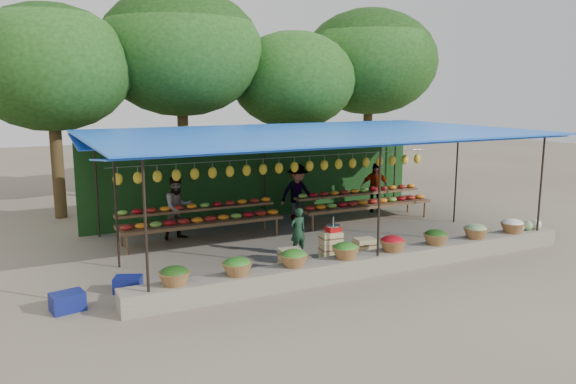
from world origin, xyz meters
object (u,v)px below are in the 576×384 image
crate_counter (330,252)px  weighing_scale (333,228)px  blue_crate_front (67,302)px  blue_crate_back (128,284)px  vendor_seated (298,231)px

crate_counter → weighing_scale: weighing_scale is taller
blue_crate_front → blue_crate_back: bearing=12.4°
crate_counter → weighing_scale: bearing=0.0°
vendor_seated → blue_crate_front: (-5.22, -1.25, -0.40)m
blue_crate_front → blue_crate_back: 1.23m
crate_counter → blue_crate_front: crate_counter is taller
weighing_scale → blue_crate_front: weighing_scale is taller
weighing_scale → blue_crate_front: (-5.52, -0.16, -0.68)m
vendor_seated → blue_crate_front: size_ratio=2.03×
vendor_seated → blue_crate_front: 5.38m
vendor_seated → blue_crate_front: vendor_seated is taller
blue_crate_front → vendor_seated: bearing=2.8°
crate_counter → blue_crate_back: 4.32m
weighing_scale → vendor_seated: vendor_seated is taller
weighing_scale → vendor_seated: size_ratio=0.29×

